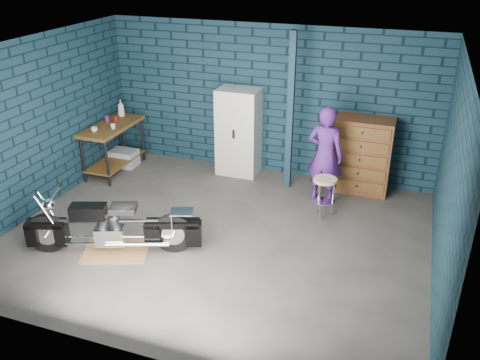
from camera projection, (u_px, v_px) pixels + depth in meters
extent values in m
plane|color=#54514E|center=(218.00, 235.00, 7.52)|extent=(6.00, 6.00, 0.00)
cube|color=#102937|center=(268.00, 101.00, 9.07)|extent=(6.00, 0.02, 2.70)
cube|color=#102937|center=(36.00, 127.00, 7.85)|extent=(0.02, 5.00, 2.70)
cube|color=#102937|center=(450.00, 183.00, 6.04)|extent=(0.02, 5.00, 2.70)
cube|color=white|center=(214.00, 51.00, 6.36)|extent=(6.00, 5.00, 0.02)
cube|color=#102635|center=(290.00, 113.00, 8.44)|extent=(0.10, 0.10, 2.70)
cube|color=brown|center=(114.00, 148.00, 9.44)|extent=(0.60, 1.40, 0.91)
cube|color=olive|center=(116.00, 250.00, 7.15)|extent=(1.07, 0.93, 0.01)
imported|color=#4F217C|center=(325.00, 155.00, 8.19)|extent=(0.66, 0.49, 1.64)
cube|color=#999CA1|center=(124.00, 158.00, 9.78)|extent=(0.50, 0.36, 0.31)
cube|color=silver|center=(239.00, 132.00, 9.22)|extent=(0.75, 0.53, 1.60)
cube|color=brown|center=(361.00, 155.00, 8.62)|extent=(0.98, 0.54, 1.30)
imported|color=#C5BB95|center=(94.00, 129.00, 8.90)|extent=(0.13, 0.13, 0.09)
imported|color=#C5BB95|center=(113.00, 126.00, 9.03)|extent=(0.12, 0.12, 0.09)
cylinder|color=#631A6B|center=(107.00, 119.00, 9.39)|extent=(0.10, 0.10, 0.11)
cylinder|color=maroon|center=(116.00, 119.00, 9.40)|extent=(0.09, 0.09, 0.10)
imported|color=#999CA1|center=(121.00, 108.00, 9.63)|extent=(0.14, 0.14, 0.32)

